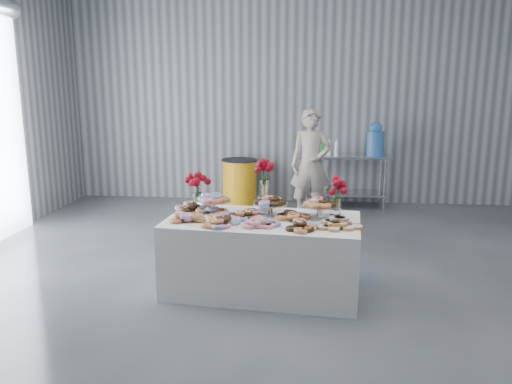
# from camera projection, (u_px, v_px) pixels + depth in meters

# --- Properties ---
(ground) EXTENTS (9.00, 9.00, 0.00)m
(ground) POSITION_uv_depth(u_px,v_px,m) (287.00, 311.00, 4.63)
(ground) COLOR #34363B
(ground) RESTS_ON ground
(room_walls) EXTENTS (8.04, 9.04, 4.02)m
(room_walls) POSITION_uv_depth(u_px,v_px,m) (259.00, 14.00, 4.16)
(room_walls) COLOR gray
(room_walls) RESTS_ON ground
(display_table) EXTENTS (1.98, 1.16, 0.75)m
(display_table) POSITION_uv_depth(u_px,v_px,m) (263.00, 255.00, 5.04)
(display_table) COLOR white
(display_table) RESTS_ON ground
(prep_table) EXTENTS (1.50, 0.60, 0.90)m
(prep_table) POSITION_uv_depth(u_px,v_px,m) (344.00, 171.00, 8.40)
(prep_table) COLOR silver
(prep_table) RESTS_ON ground
(donut_mounds) EXTENTS (1.87, 0.95, 0.09)m
(donut_mounds) POSITION_uv_depth(u_px,v_px,m) (262.00, 216.00, 4.90)
(donut_mounds) COLOR #D3874D
(donut_mounds) RESTS_ON display_table
(cake_stand_left) EXTENTS (0.36, 0.36, 0.17)m
(cake_stand_left) POSITION_uv_depth(u_px,v_px,m) (213.00, 199.00, 5.17)
(cake_stand_left) COLOR silver
(cake_stand_left) RESTS_ON display_table
(cake_stand_mid) EXTENTS (0.36, 0.36, 0.17)m
(cake_stand_mid) POSITION_uv_depth(u_px,v_px,m) (270.00, 202.00, 5.06)
(cake_stand_mid) COLOR silver
(cake_stand_mid) RESTS_ON display_table
(cake_stand_right) EXTENTS (0.36, 0.36, 0.17)m
(cake_stand_right) POSITION_uv_depth(u_px,v_px,m) (320.00, 204.00, 4.97)
(cake_stand_right) COLOR silver
(cake_stand_right) RESTS_ON display_table
(danish_pile) EXTENTS (0.48, 0.48, 0.11)m
(danish_pile) POSITION_uv_depth(u_px,v_px,m) (339.00, 221.00, 4.66)
(danish_pile) COLOR silver
(danish_pile) RESTS_ON display_table
(bouquet_left) EXTENTS (0.26, 0.26, 0.42)m
(bouquet_left) POSITION_uv_depth(u_px,v_px,m) (197.00, 182.00, 5.27)
(bouquet_left) COLOR white
(bouquet_left) RESTS_ON display_table
(bouquet_right) EXTENTS (0.26, 0.26, 0.42)m
(bouquet_right) POSITION_uv_depth(u_px,v_px,m) (336.00, 186.00, 5.05)
(bouquet_right) COLOR white
(bouquet_right) RESTS_ON display_table
(bouquet_center) EXTENTS (0.26, 0.26, 0.57)m
(bouquet_center) POSITION_uv_depth(u_px,v_px,m) (264.00, 175.00, 5.22)
(bouquet_center) COLOR silver
(bouquet_center) RESTS_ON display_table
(water_jug) EXTENTS (0.28, 0.28, 0.55)m
(water_jug) POSITION_uv_depth(u_px,v_px,m) (375.00, 140.00, 8.24)
(water_jug) COLOR #438DE4
(water_jug) RESTS_ON prep_table
(drink_bottles) EXTENTS (0.54, 0.08, 0.27)m
(drink_bottles) POSITION_uv_depth(u_px,v_px,m) (325.00, 147.00, 8.25)
(drink_bottles) COLOR #268C33
(drink_bottles) RESTS_ON prep_table
(person) EXTENTS (0.62, 0.41, 1.70)m
(person) POSITION_uv_depth(u_px,v_px,m) (311.00, 165.00, 7.64)
(person) COLOR #CC8C93
(person) RESTS_ON ground
(trash_barrel) EXTENTS (0.62, 0.62, 0.79)m
(trash_barrel) POSITION_uv_depth(u_px,v_px,m) (240.00, 182.00, 8.63)
(trash_barrel) COLOR #F8A314
(trash_barrel) RESTS_ON ground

